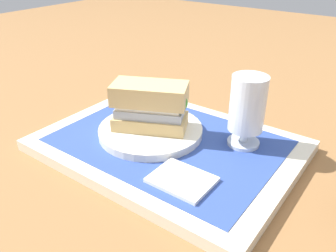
% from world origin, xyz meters
% --- Properties ---
extents(ground_plane, '(3.00, 3.00, 0.00)m').
position_xyz_m(ground_plane, '(0.00, 0.00, 0.00)').
color(ground_plane, olive).
extents(tray, '(0.44, 0.32, 0.02)m').
position_xyz_m(tray, '(0.00, 0.00, 0.01)').
color(tray, beige).
rests_on(tray, ground_plane).
extents(placemat, '(0.38, 0.27, 0.00)m').
position_xyz_m(placemat, '(0.00, 0.00, 0.02)').
color(placemat, '#2D4793').
rests_on(placemat, tray).
extents(plate, '(0.19, 0.19, 0.01)m').
position_xyz_m(plate, '(-0.04, -0.00, 0.03)').
color(plate, silver).
rests_on(plate, placemat).
extents(sandwich, '(0.14, 0.11, 0.08)m').
position_xyz_m(sandwich, '(-0.04, -0.00, 0.08)').
color(sandwich, tan).
rests_on(sandwich, plate).
extents(beer_glass, '(0.06, 0.06, 0.12)m').
position_xyz_m(beer_glass, '(0.11, 0.07, 0.09)').
color(beer_glass, silver).
rests_on(beer_glass, placemat).
extents(napkin_folded, '(0.09, 0.07, 0.01)m').
position_xyz_m(napkin_folded, '(0.09, -0.08, 0.02)').
color(napkin_folded, white).
rests_on(napkin_folded, placemat).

